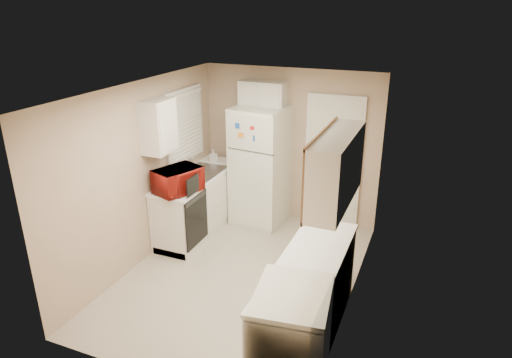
% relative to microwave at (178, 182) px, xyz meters
% --- Properties ---
extents(floor, '(3.80, 3.80, 0.00)m').
position_rel_microwave_xyz_m(floor, '(1.03, -0.25, -1.05)').
color(floor, beige).
rests_on(floor, ground).
extents(ceiling, '(3.80, 3.80, 0.00)m').
position_rel_microwave_xyz_m(ceiling, '(1.03, -0.25, 1.35)').
color(ceiling, white).
rests_on(ceiling, floor).
extents(wall_left, '(3.80, 3.80, 0.00)m').
position_rel_microwave_xyz_m(wall_left, '(-0.37, -0.25, 0.15)').
color(wall_left, tan).
rests_on(wall_left, floor).
extents(wall_right, '(3.80, 3.80, 0.00)m').
position_rel_microwave_xyz_m(wall_right, '(2.43, -0.25, 0.15)').
color(wall_right, tan).
rests_on(wall_right, floor).
extents(wall_back, '(2.80, 2.80, 0.00)m').
position_rel_microwave_xyz_m(wall_back, '(1.03, 1.65, 0.15)').
color(wall_back, tan).
rests_on(wall_back, floor).
extents(wall_front, '(2.80, 2.80, 0.00)m').
position_rel_microwave_xyz_m(wall_front, '(1.03, -2.15, 0.15)').
color(wall_front, tan).
rests_on(wall_front, floor).
extents(left_counter, '(0.60, 1.80, 0.90)m').
position_rel_microwave_xyz_m(left_counter, '(-0.07, 0.65, -0.60)').
color(left_counter, silver).
rests_on(left_counter, floor).
extents(dishwasher, '(0.03, 0.58, 0.72)m').
position_rel_microwave_xyz_m(dishwasher, '(0.22, 0.05, -0.56)').
color(dishwasher, black).
rests_on(dishwasher, floor).
extents(sink, '(0.54, 0.74, 0.16)m').
position_rel_microwave_xyz_m(sink, '(-0.07, 0.80, -0.19)').
color(sink, gray).
rests_on(sink, left_counter).
extents(microwave, '(0.68, 0.53, 0.40)m').
position_rel_microwave_xyz_m(microwave, '(0.00, 0.00, 0.00)').
color(microwave, maroon).
rests_on(microwave, left_counter).
extents(soap_bottle, '(0.12, 0.12, 0.21)m').
position_rel_microwave_xyz_m(soap_bottle, '(-0.12, 1.26, -0.05)').
color(soap_bottle, white).
rests_on(soap_bottle, left_counter).
extents(window_blinds, '(0.10, 0.98, 1.08)m').
position_rel_microwave_xyz_m(window_blinds, '(-0.33, 0.80, 0.55)').
color(window_blinds, silver).
rests_on(window_blinds, wall_left).
extents(upper_cabinet_left, '(0.30, 0.45, 0.70)m').
position_rel_microwave_xyz_m(upper_cabinet_left, '(-0.22, -0.03, 0.75)').
color(upper_cabinet_left, silver).
rests_on(upper_cabinet_left, wall_left).
extents(refrigerator, '(0.84, 0.82, 1.85)m').
position_rel_microwave_xyz_m(refrigerator, '(0.67, 1.32, -0.13)').
color(refrigerator, silver).
rests_on(refrigerator, floor).
extents(cabinet_over_fridge, '(0.70, 0.30, 0.40)m').
position_rel_microwave_xyz_m(cabinet_over_fridge, '(0.63, 1.50, 0.95)').
color(cabinet_over_fridge, silver).
rests_on(cabinet_over_fridge, wall_back).
extents(interior_door, '(0.86, 0.06, 2.08)m').
position_rel_microwave_xyz_m(interior_door, '(1.73, 1.61, -0.03)').
color(interior_door, silver).
rests_on(interior_door, floor).
extents(right_counter, '(0.60, 2.00, 0.90)m').
position_rel_microwave_xyz_m(right_counter, '(2.13, -1.05, -0.60)').
color(right_counter, silver).
rests_on(right_counter, floor).
extents(stove, '(0.75, 0.88, 0.97)m').
position_rel_microwave_xyz_m(stove, '(2.17, -1.68, -0.56)').
color(stove, silver).
rests_on(stove, floor).
extents(upper_cabinet_right, '(0.30, 1.20, 0.70)m').
position_rel_microwave_xyz_m(upper_cabinet_right, '(2.28, -0.75, 0.75)').
color(upper_cabinet_right, silver).
rests_on(upper_cabinet_right, wall_right).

